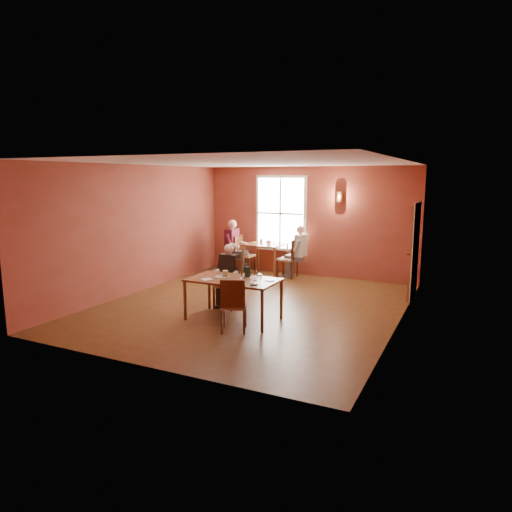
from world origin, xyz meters
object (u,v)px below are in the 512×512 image
at_px(chair_diner_main, 227,284).
at_px(chair_diner_white, 287,258).
at_px(main_table, 233,299).
at_px(diner_white, 289,252).
at_px(second_table, 266,259).
at_px(chair_empty, 234,304).
at_px(diner_maroon, 244,248).
at_px(diner_main, 226,278).
at_px(chair_diner_maroon, 245,255).

bearing_deg(chair_diner_main, chair_diner_white, -90.52).
xyz_separation_m(chair_diner_main, chair_diner_white, (0.03, 3.30, 0.02)).
xyz_separation_m(main_table, chair_diner_white, (-0.47, 3.95, 0.13)).
xyz_separation_m(main_table, diner_white, (-0.44, 3.95, 0.29)).
bearing_deg(chair_diner_white, second_table, 90.00).
height_order(chair_empty, diner_white, diner_white).
bearing_deg(diner_maroon, chair_diner_main, 21.49).
bearing_deg(second_table, chair_diner_main, -79.37).
bearing_deg(diner_white, second_table, 90.00).
relative_size(diner_main, chair_empty, 1.31).
bearing_deg(diner_maroon, diner_white, 90.00).
bearing_deg(chair_diner_white, chair_empty, -170.05).
bearing_deg(chair_empty, diner_white, 76.24).
bearing_deg(diner_main, second_table, -79.46).
height_order(diner_main, diner_maroon, diner_maroon).
bearing_deg(chair_empty, chair_diner_maroon, 91.46).
xyz_separation_m(second_table, chair_diner_white, (0.65, 0.00, 0.08)).
bearing_deg(second_table, diner_white, 0.00).
relative_size(second_table, chair_diner_white, 0.95).
distance_m(main_table, diner_maroon, 4.36).
bearing_deg(chair_empty, diner_maroon, 91.77).
xyz_separation_m(diner_main, chair_diner_maroon, (-1.27, 3.33, -0.10)).
bearing_deg(diner_main, chair_empty, 124.50).
bearing_deg(diner_maroon, diner_main, 21.31).
xyz_separation_m(chair_diner_main, diner_white, (0.06, 3.30, 0.18)).
bearing_deg(chair_diner_maroon, chair_empty, 24.81).
xyz_separation_m(chair_empty, second_table, (-1.45, 4.53, -0.04)).
bearing_deg(chair_diner_maroon, diner_white, 90.00).
relative_size(main_table, chair_diner_maroon, 1.60).
bearing_deg(chair_empty, chair_diner_white, 76.61).
height_order(chair_empty, chair_diner_maroon, chair_diner_maroon).
relative_size(chair_empty, diner_maroon, 0.66).
relative_size(main_table, chair_empty, 1.75).
xyz_separation_m(main_table, second_table, (-1.12, 3.95, 0.05)).
bearing_deg(main_table, diner_main, 128.88).
distance_m(chair_empty, diner_white, 4.60).
bearing_deg(main_table, chair_empty, -60.75).
bearing_deg(diner_main, chair_diner_white, -90.52).
bearing_deg(diner_maroon, second_table, 90.00).
bearing_deg(chair_diner_white, diner_maroon, 90.00).
relative_size(diner_main, second_table, 1.26).
distance_m(diner_main, diner_maroon, 3.58).
height_order(chair_diner_white, diner_white, diner_white).
height_order(main_table, second_table, second_table).
xyz_separation_m(diner_white, diner_maroon, (-1.36, 0.00, 0.04)).
distance_m(main_table, chair_diner_main, 0.83).
distance_m(chair_diner_main, diner_white, 3.31).
relative_size(chair_diner_main, diner_main, 0.80).
bearing_deg(chair_diner_white, main_table, -173.22).
relative_size(second_table, diner_white, 0.73).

